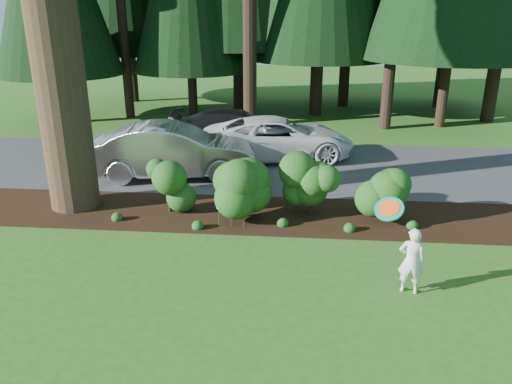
% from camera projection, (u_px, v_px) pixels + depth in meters
% --- Properties ---
extents(ground, '(80.00, 80.00, 0.00)m').
position_uv_depth(ground, '(230.00, 279.00, 9.73)').
color(ground, '#2E5A19').
rests_on(ground, ground).
extents(mulch_bed, '(16.00, 2.50, 0.05)m').
position_uv_depth(mulch_bed, '(247.00, 214.00, 12.76)').
color(mulch_bed, black).
rests_on(mulch_bed, ground).
extents(driveway, '(22.00, 6.00, 0.03)m').
position_uv_depth(driveway, '(261.00, 166.00, 16.73)').
color(driveway, '#38383A').
rests_on(driveway, ground).
extents(shrub_row, '(6.53, 1.60, 1.61)m').
position_uv_depth(shrub_row, '(278.00, 188.00, 12.32)').
color(shrub_row, '#164716').
rests_on(shrub_row, ground).
extents(lily_cluster, '(0.69, 0.09, 0.57)m').
position_uv_depth(lily_cluster, '(231.00, 209.00, 11.83)').
color(lily_cluster, '#164716').
rests_on(lily_cluster, ground).
extents(car_silver_wagon, '(5.22, 2.45, 1.65)m').
position_uv_depth(car_silver_wagon, '(174.00, 151.00, 15.32)').
color(car_silver_wagon, '#AFAFB4').
rests_on(car_silver_wagon, driveway).
extents(car_white_suv, '(5.55, 3.30, 1.44)m').
position_uv_depth(car_white_suv, '(278.00, 138.00, 17.28)').
color(car_white_suv, silver).
rests_on(car_white_suv, driveway).
extents(car_dark_suv, '(5.02, 2.43, 1.41)m').
position_uv_depth(car_dark_suv, '(237.00, 129.00, 18.73)').
color(car_dark_suv, black).
rests_on(car_dark_suv, driveway).
extents(child, '(0.52, 0.40, 1.29)m').
position_uv_depth(child, '(412.00, 261.00, 9.08)').
color(child, white).
rests_on(child, ground).
extents(frisbee, '(0.57, 0.45, 0.43)m').
position_uv_depth(frisbee, '(389.00, 209.00, 8.57)').
color(frisbee, '#17816D').
rests_on(frisbee, ground).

